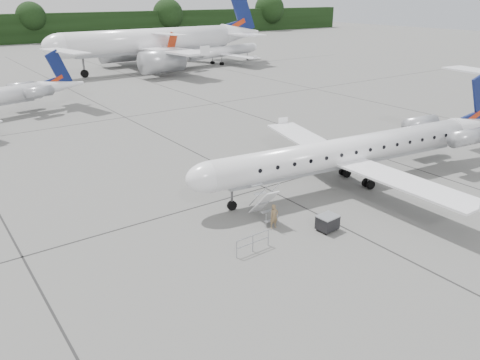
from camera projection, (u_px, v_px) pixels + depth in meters
ground at (361, 205)px, 31.29m from camera, size 320.00×320.00×0.00m
main_regional_jet at (350, 138)px, 33.40m from camera, size 30.62×23.85×7.22m
airstair at (263, 203)px, 28.89m from camera, size 1.14×2.31×2.26m
passenger at (274, 216)px, 28.00m from camera, size 0.59×0.42×1.52m
safety_railing at (253, 243)px, 25.49m from camera, size 2.20×0.12×1.00m
baggage_cart at (327, 223)px, 27.79m from camera, size 1.24×1.03×1.02m
bg_narrowbody at (151, 28)px, 83.69m from camera, size 42.47×31.50×14.77m
bg_regional_right at (220, 47)px, 92.74m from camera, size 30.15×25.01×6.85m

